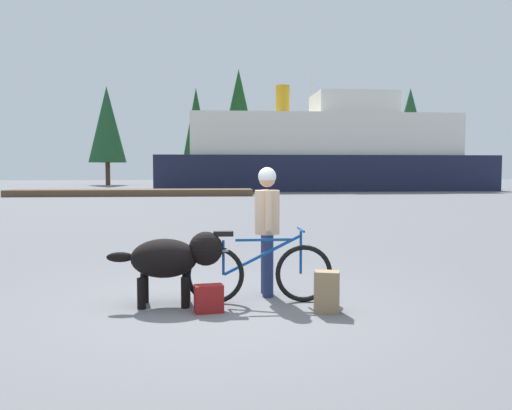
# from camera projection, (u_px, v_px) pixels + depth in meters

# --- Properties ---
(ground_plane) EXTENTS (160.00, 160.00, 0.00)m
(ground_plane) POSITION_uv_depth(u_px,v_px,m) (228.00, 308.00, 6.36)
(ground_plane) COLOR slate
(bicycle) EXTENTS (1.79, 0.44, 0.91)m
(bicycle) POSITION_uv_depth(u_px,v_px,m) (259.00, 272.00, 6.58)
(bicycle) COLOR black
(bicycle) RESTS_ON ground_plane
(person_cyclist) EXTENTS (0.32, 0.53, 1.65)m
(person_cyclist) POSITION_uv_depth(u_px,v_px,m) (267.00, 219.00, 6.96)
(person_cyclist) COLOR navy
(person_cyclist) RESTS_ON ground_plane
(dog) EXTENTS (1.38, 0.55, 0.88)m
(dog) POSITION_uv_depth(u_px,v_px,m) (173.00, 258.00, 6.47)
(dog) COLOR black
(dog) RESTS_ON ground_plane
(backpack) EXTENTS (0.32, 0.27, 0.47)m
(backpack) POSITION_uv_depth(u_px,v_px,m) (327.00, 292.00, 6.15)
(backpack) COLOR #8C7251
(backpack) RESTS_ON ground_plane
(handbag_pannier) EXTENTS (0.35, 0.23, 0.32)m
(handbag_pannier) POSITION_uv_depth(u_px,v_px,m) (209.00, 299.00, 6.16)
(handbag_pannier) COLOR maroon
(handbag_pannier) RESTS_ON ground_plane
(dock_pier) EXTENTS (14.86, 2.39, 0.40)m
(dock_pier) POSITION_uv_depth(u_px,v_px,m) (132.00, 193.00, 33.63)
(dock_pier) COLOR brown
(dock_pier) RESTS_ON ground_plane
(ferry_boat) EXTENTS (25.82, 8.49, 8.30)m
(ferry_boat) POSITION_uv_depth(u_px,v_px,m) (322.00, 154.00, 43.66)
(ferry_boat) COLOR #191E38
(ferry_boat) RESTS_ON ground_plane
(sailboat_moored) EXTENTS (7.42, 2.08, 9.27)m
(sailboat_moored) POSITION_uv_depth(u_px,v_px,m) (312.00, 183.00, 45.78)
(sailboat_moored) COLOR navy
(sailboat_moored) RESTS_ON ground_plane
(pine_tree_far_left) EXTENTS (3.87, 3.87, 10.25)m
(pine_tree_far_left) POSITION_uv_depth(u_px,v_px,m) (107.00, 125.00, 56.38)
(pine_tree_far_left) COLOR #4C331E
(pine_tree_far_left) RESTS_ON ground_plane
(pine_tree_center) EXTENTS (4.29, 4.29, 12.21)m
(pine_tree_center) POSITION_uv_depth(u_px,v_px,m) (239.00, 115.00, 57.42)
(pine_tree_center) COLOR #4C331E
(pine_tree_center) RESTS_ON ground_plane
(pine_tree_far_right) EXTENTS (4.00, 4.00, 10.32)m
(pine_tree_far_right) POSITION_uv_depth(u_px,v_px,m) (410.00, 124.00, 58.16)
(pine_tree_far_right) COLOR #4C331E
(pine_tree_far_right) RESTS_ON ground_plane
(pine_tree_mid_back) EXTENTS (3.18, 3.18, 10.51)m
(pine_tree_mid_back) POSITION_uv_depth(u_px,v_px,m) (196.00, 127.00, 59.33)
(pine_tree_mid_back) COLOR #4C331E
(pine_tree_mid_back) RESTS_ON ground_plane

